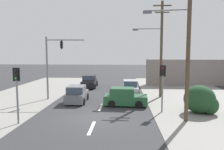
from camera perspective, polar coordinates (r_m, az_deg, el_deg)
name	(u,v)px	position (r m, az deg, el deg)	size (l,w,h in m)	color
ground_plane	(96,118)	(15.36, -4.20, -11.14)	(140.00, 140.00, 0.00)	#303033
lane_dash_near	(92,128)	(13.47, -5.34, -13.57)	(0.20, 2.40, 0.01)	silver
lane_dash_mid	(101,107)	(18.23, -2.96, -8.40)	(0.20, 2.40, 0.01)	silver
lane_dash_far	(106,96)	(23.09, -1.61, -5.39)	(0.20, 2.40, 0.01)	silver
kerb_right_verge	(218,112)	(18.55, 25.85, -8.70)	(10.00, 44.00, 0.02)	gray
kerb_left_verge	(7,103)	(21.76, -25.66, -6.62)	(8.00, 40.00, 0.02)	gray
utility_pole_foreground_right	(186,39)	(14.73, 18.86, 8.89)	(3.77, 0.68, 9.96)	#4C3D2B
utility_pole_midground_right	(160,46)	(22.46, 12.42, 7.34)	(3.78, 0.46, 9.55)	#4C3D2B
traffic_signal_mast	(53,60)	(21.61, -15.27, 3.88)	(3.68, 0.45, 6.00)	slate
pedestal_signal_right_kerb	(163,81)	(16.70, 13.06, -1.42)	(0.43, 0.31, 3.56)	slate
pedestal_signal_left_kerb	(17,86)	(14.77, -23.62, -2.67)	(0.44, 0.29, 3.56)	slate
roadside_bush	(201,100)	(17.53, 22.27, -6.11)	(2.41, 2.06, 2.10)	#1E4223
shopfront_wall_far	(190,72)	(32.00, 19.71, 0.63)	(12.00, 1.00, 3.60)	gray
hatchback_receding_far	(130,88)	(23.70, 4.81, -3.40)	(1.82, 3.66, 1.53)	#A3A8AD
hatchback_kerbside_parked	(77,94)	(20.22, -9.15, -5.04)	(1.85, 3.67, 1.53)	slate
hatchback_crossing_left	(125,97)	(18.66, 3.34, -5.87)	(3.72, 1.95, 1.53)	#235633
sedan_oncoming_near	(89,82)	(28.73, -5.90, -1.80)	(1.99, 4.29, 1.56)	black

